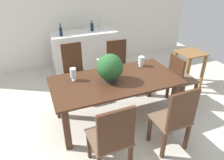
% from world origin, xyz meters
% --- Properties ---
extents(ground_plane, '(7.04, 7.04, 0.00)m').
position_xyz_m(ground_plane, '(0.00, 0.00, 0.00)').
color(ground_plane, beige).
extents(back_wall, '(6.40, 0.10, 2.60)m').
position_xyz_m(back_wall, '(0.00, 2.60, 1.30)').
color(back_wall, silver).
rests_on(back_wall, ground).
extents(dining_table, '(1.99, 0.99, 0.74)m').
position_xyz_m(dining_table, '(0.00, 0.02, 0.62)').
color(dining_table, '#422616').
rests_on(dining_table, ground).
extents(chair_foot_end, '(0.43, 0.41, 0.93)m').
position_xyz_m(chair_foot_end, '(1.26, 0.03, 0.52)').
color(chair_foot_end, '#422616').
rests_on(chair_foot_end, ground).
extents(chair_near_right, '(0.47, 0.42, 1.01)m').
position_xyz_m(chair_near_right, '(0.45, -0.92, 0.56)').
color(chair_near_right, '#422616').
rests_on(chair_near_right, ground).
extents(chair_far_left, '(0.42, 0.45, 1.06)m').
position_xyz_m(chair_far_left, '(-0.45, 0.98, 0.57)').
color(chair_far_left, '#422616').
rests_on(chair_far_left, ground).
extents(chair_far_right, '(0.48, 0.47, 1.00)m').
position_xyz_m(chair_far_right, '(0.45, 0.97, 0.55)').
color(chair_far_right, '#422616').
rests_on(chair_far_right, ground).
extents(chair_near_left, '(0.48, 0.49, 1.02)m').
position_xyz_m(chair_near_left, '(-0.44, -0.94, 0.56)').
color(chair_near_left, '#422616').
rests_on(chair_near_left, ground).
extents(flower_centerpiece, '(0.40, 0.40, 0.43)m').
position_xyz_m(flower_centerpiece, '(-0.09, 0.03, 0.96)').
color(flower_centerpiece, '#333338').
rests_on(flower_centerpiece, dining_table).
extents(crystal_vase_left, '(0.10, 0.10, 0.20)m').
position_xyz_m(crystal_vase_left, '(-0.60, 0.25, 0.86)').
color(crystal_vase_left, silver).
rests_on(crystal_vase_left, dining_table).
extents(crystal_vase_center_near, '(0.10, 0.10, 0.18)m').
position_xyz_m(crystal_vase_center_near, '(0.61, 0.32, 0.84)').
color(crystal_vase_center_near, silver).
rests_on(crystal_vase_center_near, dining_table).
extents(wine_glass, '(0.07, 0.07, 0.14)m').
position_xyz_m(wine_glass, '(0.12, 0.35, 0.84)').
color(wine_glass, silver).
rests_on(wine_glass, dining_table).
extents(kitchen_counter, '(1.46, 0.57, 0.99)m').
position_xyz_m(kitchen_counter, '(0.01, 1.89, 0.50)').
color(kitchen_counter, silver).
rests_on(kitchen_counter, ground).
extents(wine_bottle_green, '(0.07, 0.07, 0.27)m').
position_xyz_m(wine_bottle_green, '(0.46, 2.03, 1.09)').
color(wine_bottle_green, '#B2BFB7').
rests_on(wine_bottle_green, kitchen_counter).
extents(wine_bottle_amber, '(0.07, 0.07, 0.23)m').
position_xyz_m(wine_bottle_amber, '(0.22, 1.91, 1.08)').
color(wine_bottle_amber, '#0F1E38').
rests_on(wine_bottle_amber, kitchen_counter).
extents(wine_bottle_dark, '(0.06, 0.06, 0.26)m').
position_xyz_m(wine_bottle_dark, '(-0.50, 1.77, 1.09)').
color(wine_bottle_dark, '#0F1E38').
rests_on(wine_bottle_dark, kitchen_counter).
extents(side_table, '(0.51, 0.48, 0.76)m').
position_xyz_m(side_table, '(1.85, 0.47, 0.54)').
color(side_table, brown).
rests_on(side_table, ground).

